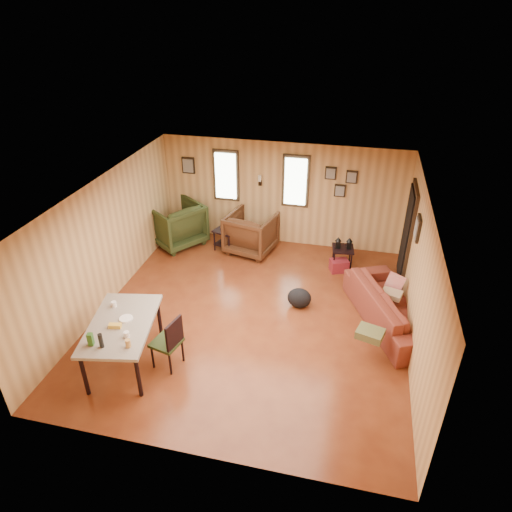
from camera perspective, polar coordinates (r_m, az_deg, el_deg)
The scene contains 11 objects.
room at distance 8.00m, azimuth 0.98°, elevation 0.38°, with size 5.54×6.04×2.44m.
sofa at distance 8.42m, azimuth 16.70°, elevation -5.45°, with size 2.32×0.68×0.91m, color maroon.
recliner_brown at distance 10.28m, azimuth -0.60°, elevation 3.14°, with size 0.99×0.93×1.02m, color #472815.
recliner_green at distance 10.75m, azimuth -9.91°, elevation 4.19°, with size 1.07×1.01×1.11m, color #2B3719.
end_table at distance 10.43m, azimuth -3.75°, elevation 2.52°, with size 0.61×0.59×0.63m.
side_table at distance 9.84m, azimuth 10.84°, elevation 1.11°, with size 0.50×0.50×0.72m.
cooler at distance 9.86m, azimuth 10.34°, elevation -1.18°, with size 0.44×0.38×0.26m.
backpack at distance 8.63m, azimuth 5.43°, elevation -5.24°, with size 0.45×0.34×0.39m.
sofa_pillows at distance 8.09m, azimuth 15.55°, elevation -6.44°, with size 0.84×1.79×0.36m.
dining_table at distance 7.35m, azimuth -16.52°, elevation -8.55°, with size 1.21×1.71×1.03m.
dining_chair at distance 7.27m, azimuth -10.74°, elevation -10.32°, with size 0.50×0.50×0.92m.
Camera 1 is at (1.62, -6.52, 5.17)m, focal length 32.00 mm.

